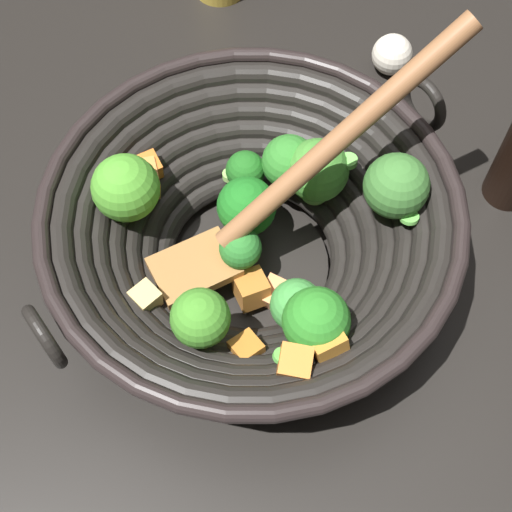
% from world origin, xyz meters
% --- Properties ---
extents(ground_plane, '(4.00, 4.00, 0.00)m').
position_xyz_m(ground_plane, '(0.00, 0.00, 0.00)').
color(ground_plane, black).
extents(wok, '(0.39, 0.35, 0.23)m').
position_xyz_m(wok, '(-0.00, 0.00, 0.07)').
color(wok, black).
rests_on(wok, ground).
extents(garlic_bulb, '(0.04, 0.04, 0.04)m').
position_xyz_m(garlic_bulb, '(-0.27, -0.10, 0.02)').
color(garlic_bulb, silver).
rests_on(garlic_bulb, ground).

